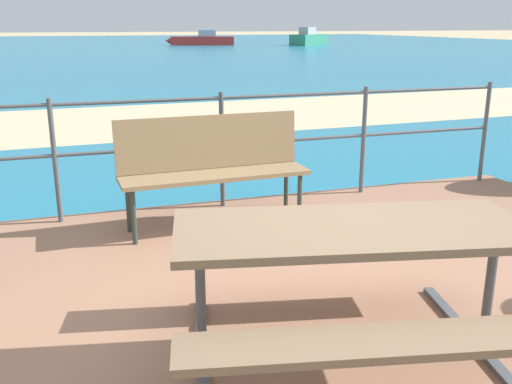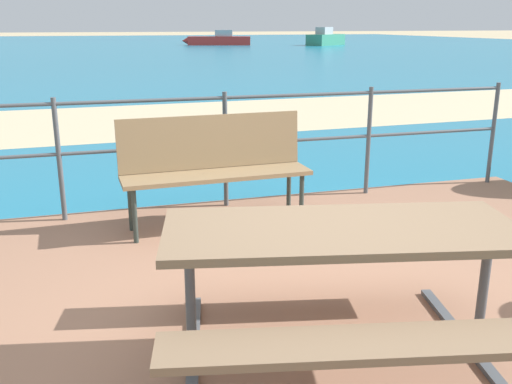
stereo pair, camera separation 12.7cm
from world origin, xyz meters
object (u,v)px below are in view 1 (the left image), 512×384
(picnic_table, at_px, (351,258))
(park_bench, at_px, (212,161))
(boat_far, at_px, (202,40))
(boat_mid, at_px, (310,39))

(picnic_table, xyz_separation_m, park_bench, (-0.14, 2.26, -0.01))
(picnic_table, distance_m, boat_far, 45.79)
(boat_far, bearing_deg, park_bench, 92.00)
(picnic_table, distance_m, park_bench, 2.26)
(picnic_table, relative_size, boat_far, 0.35)
(park_bench, distance_m, boat_far, 43.62)
(picnic_table, xyz_separation_m, boat_mid, (18.03, 42.28, -0.11))
(boat_mid, distance_m, boat_far, 8.80)
(boat_mid, bearing_deg, boat_far, 125.55)
(boat_far, bearing_deg, picnic_table, 92.79)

